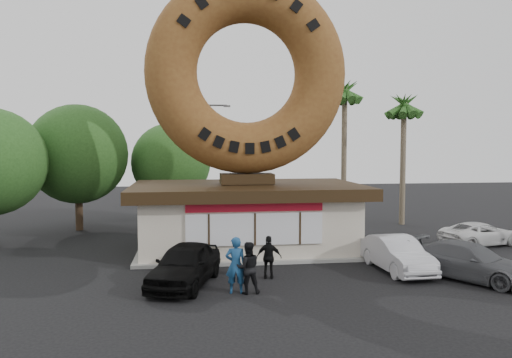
{
  "coord_description": "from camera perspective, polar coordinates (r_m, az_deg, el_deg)",
  "views": [
    {
      "loc": [
        -2.82,
        -18.37,
        5.24
      ],
      "look_at": [
        0.19,
        4.0,
        3.67
      ],
      "focal_mm": 35.0,
      "sensor_mm": 36.0,
      "label": 1
    }
  ],
  "objects": [
    {
      "name": "ground",
      "position": [
        19.31,
        1.04,
        -11.76
      ],
      "size": [
        90.0,
        90.0,
        0.0
      ],
      "primitive_type": "plane",
      "color": "black",
      "rests_on": "ground"
    },
    {
      "name": "donut_shop",
      "position": [
        24.76,
        -1.05,
        -4.08
      ],
      "size": [
        11.2,
        7.2,
        3.8
      ],
      "color": "beige",
      "rests_on": "ground"
    },
    {
      "name": "giant_donut",
      "position": [
        24.78,
        -1.08,
        12.02
      ],
      "size": [
        9.8,
        2.5,
        9.8
      ],
      "primitive_type": "torus",
      "rotation": [
        1.57,
        0.0,
        0.0
      ],
      "color": "brown",
      "rests_on": "donut_shop"
    },
    {
      "name": "tree_west",
      "position": [
        32.08,
        -19.71,
        2.69
      ],
      "size": [
        6.0,
        6.0,
        7.65
      ],
      "color": "#473321",
      "rests_on": "ground"
    },
    {
      "name": "tree_mid",
      "position": [
        33.41,
        -9.69,
        1.84
      ],
      "size": [
        5.2,
        5.2,
        6.63
      ],
      "color": "#473321",
      "rests_on": "ground"
    },
    {
      "name": "palm_near",
      "position": [
        34.12,
        10.1,
        9.26
      ],
      "size": [
        2.6,
        2.6,
        9.75
      ],
      "color": "#726651",
      "rests_on": "ground"
    },
    {
      "name": "palm_far",
      "position": [
        33.9,
        16.56,
        7.62
      ],
      "size": [
        2.6,
        2.6,
        8.75
      ],
      "color": "#726651",
      "rests_on": "ground"
    },
    {
      "name": "street_lamp",
      "position": [
        34.39,
        -6.07,
        2.71
      ],
      "size": [
        2.11,
        0.2,
        8.0
      ],
      "color": "#59595E",
      "rests_on": "ground"
    },
    {
      "name": "person_left",
      "position": [
        17.78,
        -2.33,
        -9.8
      ],
      "size": [
        0.79,
        0.58,
        2.01
      ],
      "primitive_type": "imported",
      "rotation": [
        0.0,
        0.0,
        3.0
      ],
      "color": "navy",
      "rests_on": "ground"
    },
    {
      "name": "person_center",
      "position": [
        17.78,
        -0.96,
        -10.1
      ],
      "size": [
        0.92,
        0.73,
        1.83
      ],
      "primitive_type": "imported",
      "rotation": [
        0.0,
        0.0,
        3.19
      ],
      "color": "black",
      "rests_on": "ground"
    },
    {
      "name": "person_right",
      "position": [
        19.67,
        1.5,
        -8.94
      ],
      "size": [
        1.05,
        0.61,
        1.68
      ],
      "primitive_type": "imported",
      "rotation": [
        0.0,
        0.0,
        2.92
      ],
      "color": "black",
      "rests_on": "ground"
    },
    {
      "name": "car_black",
      "position": [
        18.98,
        -8.14,
        -9.64
      ],
      "size": [
        3.19,
        4.93,
        1.56
      ],
      "primitive_type": "imported",
      "rotation": [
        0.0,
        0.0,
        -0.32
      ],
      "color": "black",
      "rests_on": "ground"
    },
    {
      "name": "car_silver",
      "position": [
        21.61,
        15.81,
        -8.26
      ],
      "size": [
        1.74,
        4.4,
        1.42
      ],
      "primitive_type": "imported",
      "rotation": [
        0.0,
        0.0,
        0.05
      ],
      "color": "#BAB9BF",
      "rests_on": "ground"
    },
    {
      "name": "car_grey",
      "position": [
        21.27,
        23.2,
        -8.65
      ],
      "size": [
        4.41,
        5.1,
        1.41
      ],
      "primitive_type": "imported",
      "rotation": [
        0.0,
        0.0,
        0.62
      ],
      "color": "#57585C",
      "rests_on": "ground"
    },
    {
      "name": "car_white",
      "position": [
        28.59,
        24.25,
        -5.72
      ],
      "size": [
        4.62,
        2.91,
        1.19
      ],
      "primitive_type": "imported",
      "rotation": [
        0.0,
        0.0,
        1.8
      ],
      "color": "silver",
      "rests_on": "ground"
    }
  ]
}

